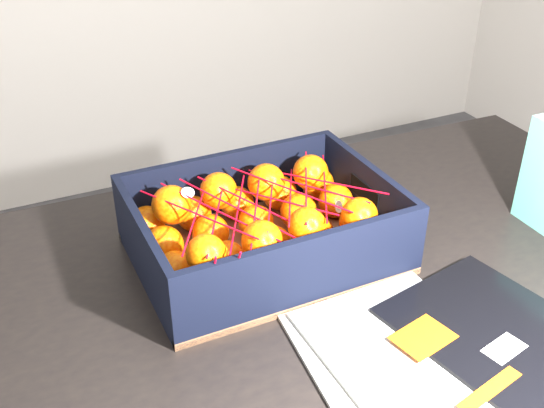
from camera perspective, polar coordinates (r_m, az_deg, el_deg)
name	(u,v)px	position (r m, az deg, el deg)	size (l,w,h in m)	color
table	(351,326)	(1.05, 6.95, -10.59)	(1.23, 0.84, 0.75)	black
magazine_stack	(438,353)	(0.87, 14.41, -12.53)	(0.39, 0.33, 0.02)	#BABAB6
produce_crate	(264,236)	(1.00, -0.74, -2.82)	(0.38, 0.29, 0.12)	#89603F
clementine_heap	(264,225)	(0.99, -0.74, -1.89)	(0.36, 0.27, 0.11)	#FF5D05
mesh_net	(261,204)	(0.95, -0.95, 0.02)	(0.32, 0.25, 0.09)	red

